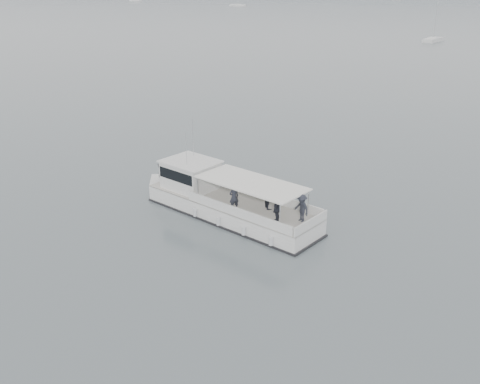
% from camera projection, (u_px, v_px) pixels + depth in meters
% --- Properties ---
extents(ground, '(1400.00, 1400.00, 0.00)m').
position_uv_depth(ground, '(214.00, 220.00, 29.85)').
color(ground, '#505B5E').
rests_on(ground, ground).
extents(tour_boat, '(11.81, 6.87, 5.10)m').
position_uv_depth(tour_boat, '(218.00, 199.00, 30.49)').
color(tour_boat, white).
rests_on(tour_boat, ground).
extents(moored_fleet, '(364.38, 377.72, 9.93)m').
position_uv_depth(moored_fleet, '(401.00, 14.00, 185.54)').
color(moored_fleet, white).
rests_on(moored_fleet, ground).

